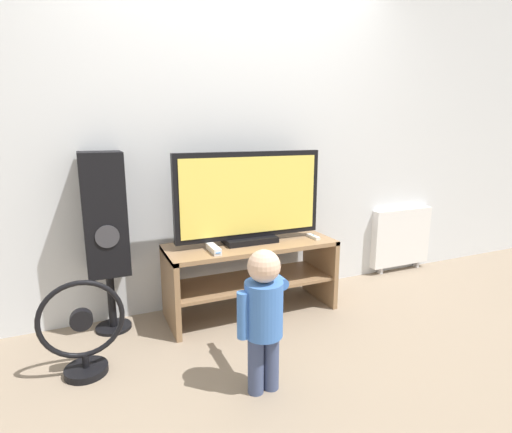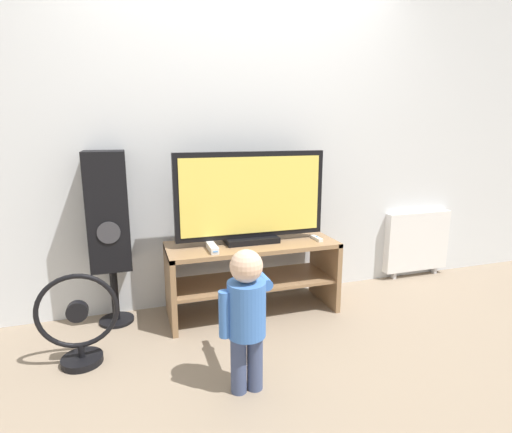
# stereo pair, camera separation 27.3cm
# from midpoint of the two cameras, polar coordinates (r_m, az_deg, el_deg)

# --- Properties ---
(ground_plane) EXTENTS (16.00, 16.00, 0.00)m
(ground_plane) POSITION_cam_midpoint_polar(r_m,az_deg,el_deg) (2.86, 3.72, -15.26)
(ground_plane) COLOR gray
(wall_back) EXTENTS (10.00, 0.06, 2.60)m
(wall_back) POSITION_cam_midpoint_polar(r_m,az_deg,el_deg) (3.05, 0.23, 11.89)
(wall_back) COLOR silver
(wall_back) RESTS_ON ground_plane
(tv_stand) EXTENTS (1.22, 0.46, 0.53)m
(tv_stand) POSITION_cam_midpoint_polar(r_m,az_deg,el_deg) (2.92, 2.13, -7.17)
(tv_stand) COLOR #93704C
(tv_stand) RESTS_ON ground_plane
(television) EXTENTS (1.08, 0.20, 0.65)m
(television) POSITION_cam_midpoint_polar(r_m,az_deg,el_deg) (2.81, 2.07, 2.55)
(television) COLOR black
(television) RESTS_ON tv_stand
(game_console) EXTENTS (0.05, 0.19, 0.04)m
(game_console) POSITION_cam_midpoint_polar(r_m,az_deg,el_deg) (2.68, -3.36, -4.52)
(game_console) COLOR white
(game_console) RESTS_ON tv_stand
(remote_primary) EXTENTS (0.04, 0.13, 0.03)m
(remote_primary) POSITION_cam_midpoint_polar(r_m,az_deg,el_deg) (2.99, 11.27, -3.11)
(remote_primary) COLOR white
(remote_primary) RESTS_ON tv_stand
(child) EXTENTS (0.29, 0.44, 0.76)m
(child) POSITION_cam_midpoint_polar(r_m,az_deg,el_deg) (2.04, 2.55, -13.16)
(child) COLOR #3F4C72
(child) RESTS_ON ground_plane
(speaker_tower) EXTENTS (0.26, 0.26, 1.19)m
(speaker_tower) POSITION_cam_midpoint_polar(r_m,az_deg,el_deg) (2.77, -17.75, 0.21)
(speaker_tower) COLOR black
(speaker_tower) RESTS_ON ground_plane
(floor_fan) EXTENTS (0.45, 0.23, 0.55)m
(floor_fan) POSITION_cam_midpoint_polar(r_m,az_deg,el_deg) (2.49, -21.12, -14.23)
(floor_fan) COLOR black
(floor_fan) RESTS_ON ground_plane
(radiator) EXTENTS (0.64, 0.08, 0.60)m
(radiator) POSITION_cam_midpoint_polar(r_m,az_deg,el_deg) (3.96, 23.85, -3.30)
(radiator) COLOR white
(radiator) RESTS_ON ground_plane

